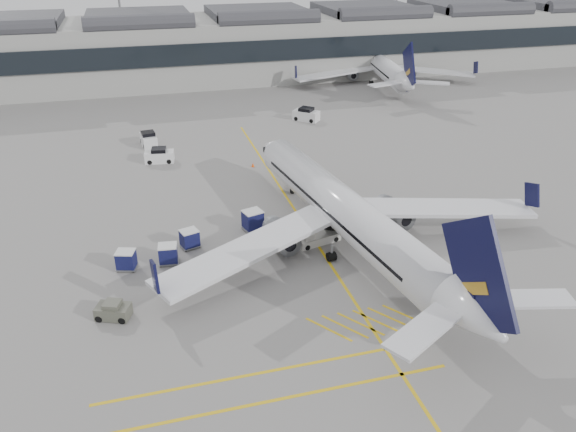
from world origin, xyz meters
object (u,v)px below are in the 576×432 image
object	(u,v)px
baggage_cart_a	(253,220)
ramp_agent_a	(287,227)
ramp_agent_b	(279,232)
belt_loader	(316,237)
pushback_tug	(113,311)
airliner_main	(348,214)

from	to	relation	value
baggage_cart_a	ramp_agent_a	distance (m)	3.38
ramp_agent_a	ramp_agent_b	xyz separation A→B (m)	(-0.98, -0.94, 0.07)
belt_loader	baggage_cart_a	distance (m)	6.37
ramp_agent_b	pushback_tug	xyz separation A→B (m)	(-14.47, -7.85, -0.26)
ramp_agent_a	pushback_tug	world-z (taller)	ramp_agent_a
airliner_main	ramp_agent_a	xyz separation A→B (m)	(-4.61, 3.36, -2.31)
airliner_main	belt_loader	size ratio (longest dim) A/B	7.62
ramp_agent_a	airliner_main	bearing A→B (deg)	-82.20
ramp_agent_a	ramp_agent_b	size ratio (longest dim) A/B	0.91
airliner_main	pushback_tug	xyz separation A→B (m)	(-20.06, -5.44, -2.49)
baggage_cart_a	belt_loader	bearing A→B (deg)	-54.57
baggage_cart_a	pushback_tug	distance (m)	16.48
belt_loader	pushback_tug	xyz separation A→B (m)	(-17.58, -6.66, -0.00)
baggage_cart_a	airliner_main	bearing A→B (deg)	-50.86
ramp_agent_a	ramp_agent_b	bearing A→B (deg)	177.58
airliner_main	belt_loader	xyz separation A→B (m)	(-2.48, 1.22, -2.48)
pushback_tug	ramp_agent_a	bearing A→B (deg)	51.51
airliner_main	ramp_agent_a	distance (m)	6.15
baggage_cart_a	ramp_agent_b	distance (m)	3.32
ramp_agent_b	pushback_tug	size ratio (longest dim) A/B	0.62
ramp_agent_a	pushback_tug	size ratio (longest dim) A/B	0.56
airliner_main	ramp_agent_a	bearing A→B (deg)	136.01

